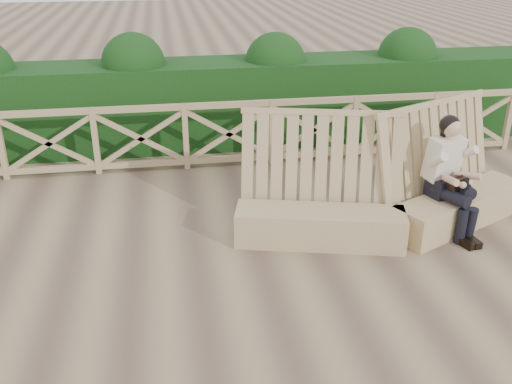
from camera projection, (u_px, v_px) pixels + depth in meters
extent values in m
plane|color=brown|center=(266.00, 278.00, 6.48)|extent=(60.00, 60.00, 0.00)
cube|color=#9F855B|center=(320.00, 226.00, 7.14)|extent=(2.16, 1.00, 0.45)
cube|color=#9F855B|center=(321.00, 176.00, 7.15)|extent=(2.14, 0.95, 1.57)
cube|color=#9F855B|center=(458.00, 208.00, 7.60)|extent=(2.11, 1.35, 0.45)
cube|color=#9F855B|center=(448.00, 162.00, 7.56)|extent=(2.08, 1.30, 1.57)
cube|color=black|center=(443.00, 186.00, 7.41)|extent=(0.47, 0.40, 0.24)
cube|color=beige|center=(444.00, 158.00, 7.30)|extent=(0.52, 0.45, 0.58)
sphere|color=tan|center=(452.00, 128.00, 7.08)|extent=(0.30, 0.30, 0.23)
sphere|color=black|center=(450.00, 125.00, 7.10)|extent=(0.33, 0.33, 0.26)
cylinder|color=black|center=(451.00, 196.00, 7.19)|extent=(0.33, 0.54, 0.17)
cylinder|color=black|center=(460.00, 187.00, 7.25)|extent=(0.33, 0.54, 0.18)
cylinder|color=black|center=(461.00, 227.00, 7.12)|extent=(0.17, 0.17, 0.45)
cylinder|color=black|center=(470.00, 225.00, 7.16)|extent=(0.17, 0.17, 0.45)
cube|color=black|center=(465.00, 243.00, 7.12)|extent=(0.18, 0.28, 0.09)
cube|color=black|center=(473.00, 242.00, 7.15)|extent=(0.18, 0.28, 0.09)
cube|color=black|center=(457.00, 184.00, 7.21)|extent=(0.30, 0.24, 0.18)
cube|color=black|center=(468.00, 184.00, 7.04)|extent=(0.11, 0.12, 0.13)
cube|color=#988259|center=(228.00, 105.00, 9.18)|extent=(10.10, 0.07, 0.10)
cube|color=#988259|center=(229.00, 159.00, 9.57)|extent=(10.10, 0.07, 0.10)
cube|color=black|center=(221.00, 103.00, 10.39)|extent=(12.00, 1.20, 1.50)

